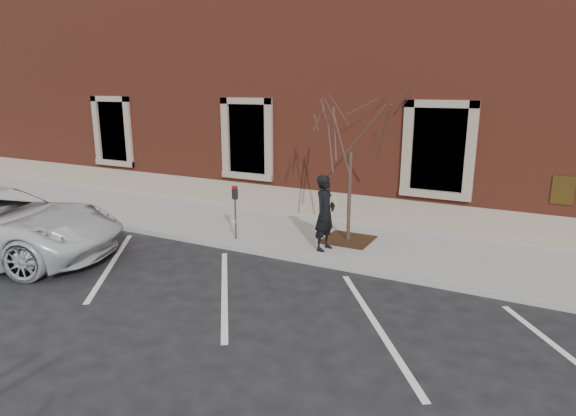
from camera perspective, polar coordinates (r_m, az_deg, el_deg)
The scene contains 9 objects.
ground at distance 11.78m, azimuth -1.36°, elevation -5.83°, with size 120.00×120.00×0.00m, color #28282B.
sidewalk_near at distance 13.23m, azimuth 2.32°, elevation -3.23°, with size 40.00×3.50×0.15m, color gray.
curb_near at distance 11.71m, azimuth -1.48°, elevation -5.56°, with size 40.00×0.12×0.15m, color #9E9E99.
parking_stripes at distance 10.05m, azimuth -7.54°, elevation -9.56°, with size 28.00×4.40×0.01m, color silver, non-canonical shape.
building_civic at distance 18.23m, azimuth 10.80°, elevation 13.81°, with size 40.00×8.62×8.00m.
man at distance 11.63m, azimuth 4.42°, elevation -0.59°, with size 0.67×0.44×1.85m, color black.
parking_meter at distance 12.46m, azimuth -6.29°, elevation 0.66°, with size 0.13×0.10×1.42m.
tree_grate at distance 12.65m, azimuth 7.12°, elevation -3.73°, with size 1.21×1.21×0.03m, color #3C2913.
sapling at distance 12.08m, azimuth 7.54°, elevation 9.53°, with size 2.51×2.51×4.18m.
Camera 1 is at (5.39, -9.67, 4.02)m, focal length 30.00 mm.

